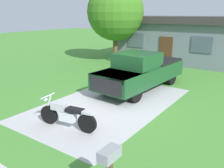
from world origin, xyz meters
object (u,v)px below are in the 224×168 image
(motorcycle, at_px, (67,115))
(neighbor_house, at_px, (178,38))
(shade_tree, at_px, (115,12))
(pickup_truck, at_px, (142,70))
(mailbox, at_px, (109,162))

(motorcycle, bearing_deg, neighbor_house, 95.63)
(motorcycle, distance_m, shade_tree, 12.15)
(motorcycle, relative_size, shade_tree, 0.37)
(motorcycle, relative_size, pickup_truck, 0.38)
(motorcycle, xyz_separation_m, neighbor_house, (-1.38, 14.03, 1.32))
(neighbor_house, bearing_deg, pickup_truck, -81.32)
(neighbor_house, bearing_deg, motorcycle, -84.37)
(mailbox, bearing_deg, pickup_truck, 113.68)
(motorcycle, distance_m, neighbor_house, 14.16)
(pickup_truck, distance_m, shade_tree, 7.79)
(mailbox, bearing_deg, motorcycle, 148.21)
(pickup_truck, xyz_separation_m, mailbox, (3.20, -7.29, 0.03))
(mailbox, height_order, neighbor_house, neighbor_house)
(shade_tree, bearing_deg, mailbox, -56.26)
(motorcycle, height_order, mailbox, mailbox)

